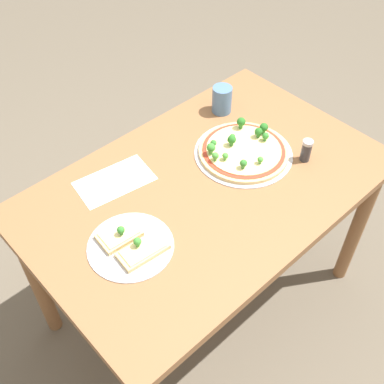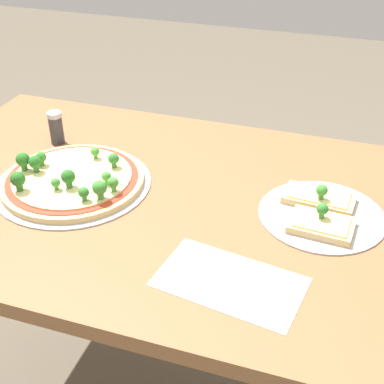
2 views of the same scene
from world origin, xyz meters
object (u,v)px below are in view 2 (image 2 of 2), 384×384
(pizza_tray_slice, at_px, (321,212))
(condiment_shaker, at_px, (56,128))
(dining_table, at_px, (161,229))
(pizza_tray_whole, at_px, (72,180))

(pizza_tray_slice, xyz_separation_m, condiment_shaker, (0.72, -0.12, 0.04))
(dining_table, xyz_separation_m, pizza_tray_slice, (-0.37, -0.03, 0.11))
(pizza_tray_slice, relative_size, condiment_shaker, 3.05)
(dining_table, height_order, pizza_tray_slice, pizza_tray_slice)
(pizza_tray_slice, height_order, condiment_shaker, condiment_shaker)
(dining_table, bearing_deg, pizza_tray_whole, 6.63)
(dining_table, distance_m, pizza_tray_whole, 0.24)
(condiment_shaker, bearing_deg, pizza_tray_whole, 128.46)
(condiment_shaker, bearing_deg, dining_table, 156.45)
(pizza_tray_whole, height_order, pizza_tray_slice, pizza_tray_whole)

